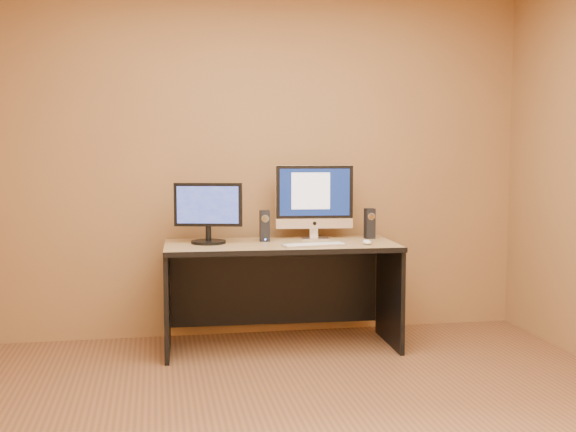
{
  "coord_description": "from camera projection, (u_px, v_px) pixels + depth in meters",
  "views": [
    {
      "loc": [
        -0.77,
        -3.31,
        1.39
      ],
      "look_at": [
        0.11,
        1.44,
        0.93
      ],
      "focal_mm": 45.0,
      "sensor_mm": 36.0,
      "label": 1
    }
  ],
  "objects": [
    {
      "name": "keyboard",
      "position": [
        314.0,
        245.0,
        4.83
      ],
      "size": [
        0.44,
        0.18,
        0.02
      ],
      "primitive_type": "cube",
      "rotation": [
        0.0,
        0.0,
        0.15
      ],
      "color": "silver",
      "rests_on": "desk"
    },
    {
      "name": "cable_b",
      "position": [
        309.0,
        237.0,
        5.29
      ],
      "size": [
        0.1,
        0.16,
        0.01
      ],
      "primitive_type": "cylinder",
      "rotation": [
        1.57,
        0.0,
        -0.52
      ],
      "color": "black",
      "rests_on": "desk"
    },
    {
      "name": "mouse",
      "position": [
        367.0,
        242.0,
        4.9
      ],
      "size": [
        0.07,
        0.11,
        0.04
      ],
      "primitive_type": "ellipsoid",
      "rotation": [
        0.0,
        0.0,
        -0.09
      ],
      "color": "white",
      "rests_on": "desk"
    },
    {
      "name": "imac",
      "position": [
        315.0,
        201.0,
        5.18
      ],
      "size": [
        0.58,
        0.26,
        0.55
      ],
      "primitive_type": null,
      "rotation": [
        0.0,
        0.0,
        -0.09
      ],
      "color": "silver",
      "rests_on": "desk"
    },
    {
      "name": "speaker_right",
      "position": [
        370.0,
        224.0,
        5.22
      ],
      "size": [
        0.07,
        0.07,
        0.22
      ],
      "primitive_type": null,
      "rotation": [
        0.0,
        0.0,
        0.03
      ],
      "color": "black",
      "rests_on": "desk"
    },
    {
      "name": "desk",
      "position": [
        281.0,
        296.0,
        5.0
      ],
      "size": [
        1.61,
        0.76,
        0.73
      ],
      "primitive_type": null,
      "rotation": [
        0.0,
        0.0,
        -0.04
      ],
      "color": "#AA8255",
      "rests_on": "ground"
    },
    {
      "name": "cable_a",
      "position": [
        324.0,
        237.0,
        5.27
      ],
      "size": [
        0.05,
        0.22,
        0.01
      ],
      "primitive_type": "cylinder",
      "rotation": [
        1.57,
        0.0,
        0.18
      ],
      "color": "black",
      "rests_on": "desk"
    },
    {
      "name": "speaker_left",
      "position": [
        265.0,
        226.0,
        5.06
      ],
      "size": [
        0.07,
        0.07,
        0.22
      ],
      "primitive_type": null,
      "rotation": [
        0.0,
        0.0,
        -0.03
      ],
      "color": "black",
      "rests_on": "desk"
    },
    {
      "name": "walls",
      "position": [
        321.0,
        167.0,
        3.39
      ],
      "size": [
        4.0,
        4.0,
        2.6
      ],
      "primitive_type": null,
      "color": "olive",
      "rests_on": "ground"
    },
    {
      "name": "second_monitor",
      "position": [
        208.0,
        213.0,
        4.94
      ],
      "size": [
        0.52,
        0.34,
        0.42
      ],
      "primitive_type": null,
      "rotation": [
        0.0,
        0.0,
        -0.23
      ],
      "color": "black",
      "rests_on": "desk"
    }
  ]
}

